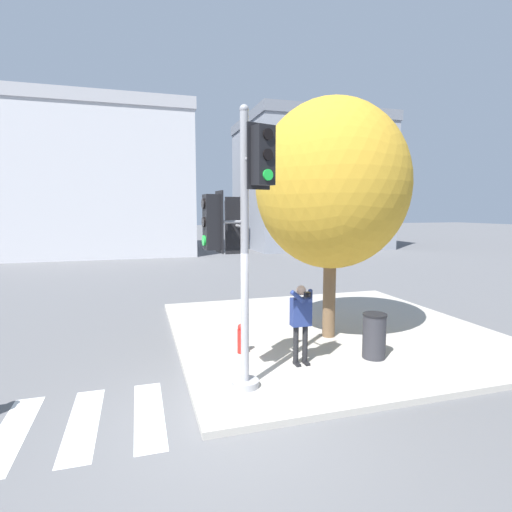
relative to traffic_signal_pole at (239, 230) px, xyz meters
name	(u,v)px	position (x,y,z in m)	size (l,w,h in m)	color
ground_plane	(229,418)	(-0.36, -0.75, -2.90)	(160.00, 160.00, 0.00)	#5B5B5E
sidewalk_corner	(329,330)	(3.14, 2.75, -2.84)	(8.00, 8.00, 0.12)	#ADA89E
traffic_signal_pole	(239,230)	(0.00, 0.00, 0.00)	(1.06, 1.44, 4.83)	#939399
person_photographer	(301,317)	(1.45, 0.70, -1.82)	(0.50, 0.53, 1.61)	black
street_tree	(332,185)	(2.81, 2.16, 0.92)	(3.63, 3.63, 5.70)	brown
fire_hydrant	(241,339)	(0.45, 1.65, -2.46)	(0.16, 0.22, 0.65)	red
trash_bin	(374,336)	(3.06, 0.57, -2.30)	(0.50, 0.50, 0.95)	#2D2D33
building_left	(94,181)	(-4.59, 25.80, 2.45)	(13.93, 10.13, 10.67)	#BCBCC1
building_right	(308,184)	(12.90, 26.31, 2.62)	(11.45, 10.42, 11.01)	gray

